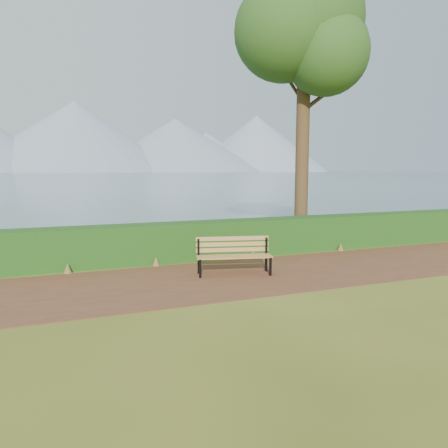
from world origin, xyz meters
name	(u,v)px	position (x,y,z in m)	size (l,w,h in m)	color
ground	(227,281)	(0.00, 0.00, 0.00)	(140.00, 140.00, 0.00)	#495518
path	(222,278)	(0.00, 0.30, 0.01)	(40.00, 3.40, 0.01)	#592F1E
hedge	(191,241)	(0.00, 2.60, 0.50)	(32.00, 0.85, 1.00)	#184513
water	(55,174)	(0.00, 260.00, 0.01)	(700.00, 510.00, 0.00)	slate
mountains	(40,140)	(-9.17, 406.05, 27.70)	(585.00, 190.00, 70.00)	#7988A1
bench	(234,253)	(0.39, 0.57, 0.50)	(1.79, 0.90, 0.86)	black
tree	(305,29)	(3.85, 3.26, 6.60)	(4.56, 3.74, 8.88)	#3D2919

